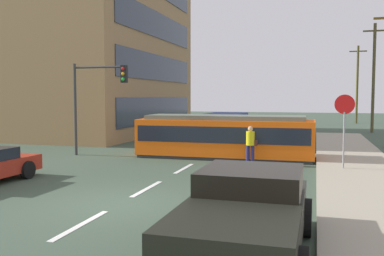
{
  "coord_description": "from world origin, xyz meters",
  "views": [
    {
      "loc": [
        5.12,
        -10.51,
        2.95
      ],
      "look_at": [
        -0.18,
        7.8,
        1.53
      ],
      "focal_mm": 39.99,
      "sensor_mm": 36.0,
      "label": 1
    }
  ],
  "objects": [
    {
      "name": "lane_stripe_1",
      "position": [
        0.0,
        2.0,
        0.01
      ],
      "size": [
        0.16,
        2.4,
        0.01
      ],
      "primitive_type": "cube",
      "color": "silver",
      "rests_on": "ground"
    },
    {
      "name": "lane_stripe_4",
      "position": [
        0.0,
        21.58,
        0.01
      ],
      "size": [
        0.16,
        2.4,
        0.01
      ],
      "primitive_type": "cube",
      "color": "silver",
      "rests_on": "ground"
    },
    {
      "name": "streetcar_tram",
      "position": [
        0.96,
        9.58,
        1.06
      ],
      "size": [
        8.35,
        2.64,
        2.04
      ],
      "color": "#F35C0F",
      "rests_on": "ground"
    },
    {
      "name": "lane_stripe_3",
      "position": [
        0.0,
        15.58,
        0.01
      ],
      "size": [
        0.16,
        2.4,
        0.01
      ],
      "primitive_type": "cube",
      "color": "silver",
      "rests_on": "ground"
    },
    {
      "name": "pickup_truck_parked",
      "position": [
        3.94,
        -2.81,
        0.8
      ],
      "size": [
        2.3,
        5.01,
        1.55
      ],
      "color": "black",
      "rests_on": "ground"
    },
    {
      "name": "lane_stripe_0",
      "position": [
        0.0,
        -2.0,
        0.01
      ],
      "size": [
        0.16,
        2.4,
        0.01
      ],
      "primitive_type": "cube",
      "color": "silver",
      "rests_on": "ground"
    },
    {
      "name": "city_bus",
      "position": [
        -1.0,
        18.61,
        1.01
      ],
      "size": [
        2.61,
        5.38,
        1.75
      ],
      "color": "#2E3B8D",
      "rests_on": "ground"
    },
    {
      "name": "stop_sign",
      "position": [
        6.2,
        7.07,
        2.19
      ],
      "size": [
        0.76,
        0.07,
        2.88
      ],
      "color": "gray",
      "rests_on": "sidewalk_curb_right"
    },
    {
      "name": "sidewalk_curb_right",
      "position": [
        6.8,
        6.0,
        0.07
      ],
      "size": [
        3.2,
        36.0,
        0.14
      ],
      "primitive_type": "cube",
      "color": "#9E9580",
      "rests_on": "ground"
    },
    {
      "name": "ground_plane",
      "position": [
        0.0,
        10.0,
        0.0
      ],
      "size": [
        120.0,
        120.0,
        0.0
      ],
      "primitive_type": "plane",
      "color": "#394A3B"
    },
    {
      "name": "utility_pole_distant",
      "position": [
        9.42,
        39.4,
        4.4
      ],
      "size": [
        1.8,
        0.24,
        8.42
      ],
      "color": "#4F4820",
      "rests_on": "ground"
    },
    {
      "name": "traffic_light_mast",
      "position": [
        -5.27,
        8.42,
        3.23
      ],
      "size": [
        2.9,
        0.33,
        4.57
      ],
      "color": "#333333",
      "rests_on": "ground"
    },
    {
      "name": "utility_pole_far",
      "position": [
        9.58,
        27.03,
        4.59
      ],
      "size": [
        1.8,
        0.24,
        8.81
      ],
      "color": "brown",
      "rests_on": "ground"
    },
    {
      "name": "pedestrian_crossing",
      "position": [
        2.46,
        7.72,
        0.94
      ],
      "size": [
        0.47,
        0.36,
        1.67
      ],
      "color": "#242052",
      "rests_on": "ground"
    },
    {
      "name": "lane_stripe_2",
      "position": [
        0.0,
        6.0,
        0.01
      ],
      "size": [
        0.16,
        2.4,
        0.01
      ],
      "primitive_type": "cube",
      "color": "silver",
      "rests_on": "ground"
    }
  ]
}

